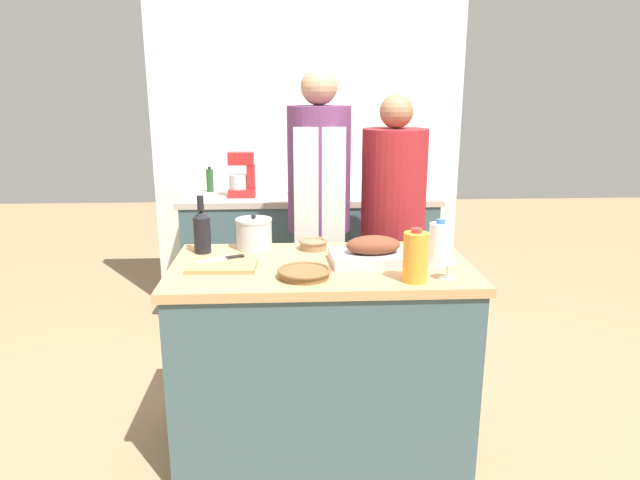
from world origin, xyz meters
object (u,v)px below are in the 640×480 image
Objects in this scene: wicker_basket at (304,273)px; person_cook_aproned at (319,208)px; person_cook_guest at (393,223)px; stand_mixer at (242,178)px; knife_chef at (222,259)px; stock_pot at (254,234)px; cutting_board at (222,266)px; wine_bottle_green at (202,230)px; condiment_bottle_short at (210,180)px; condiment_bottle_tall at (322,179)px; roasting_pan at (373,252)px; milk_jug at (440,244)px; mixing_bowl at (313,244)px; wine_glass_left at (448,256)px; condiment_bottle_extra at (294,183)px; juice_jug at (416,257)px.

person_cook_aproned is (0.11, 0.99, 0.06)m from wicker_basket.
stand_mixer is at bearing 120.67° from person_cook_guest.
knife_chef is at bearing 149.40° from wicker_basket.
cutting_board is at bearing -111.61° from stock_pot.
stock_pot is at bearing 13.70° from wine_bottle_green.
person_cook_aproned is (0.73, -0.84, -0.03)m from condiment_bottle_short.
wicker_basket is at bearing -95.46° from condiment_bottle_tall.
person_cook_aproned is (0.34, 0.54, 0.01)m from stock_pot.
knife_chef is 0.70× the size of stand_mixer.
stand_mixer is at bearing 97.18° from stock_pot.
condiment_bottle_tall is at bearing 90.02° from person_cook_guest.
roasting_pan is 0.29m from milk_jug.
milk_jug is at bearing -108.45° from person_cook_guest.
stock_pot is at bearing 174.18° from mixing_bowl.
wicker_basket is 0.58m from wine_glass_left.
condiment_bottle_extra reaches higher than stock_pot.
juice_jug is 1.22× the size of condiment_bottle_short.
stand_mixer is 0.36m from condiment_bottle_extra.
person_cook_guest reaches higher than stand_mixer.
person_cook_guest reaches higher than milk_jug.
condiment_bottle_extra is at bearing 78.11° from cutting_board.
person_cook_aproned reaches higher than condiment_bottle_extra.
person_cook_aproned is at bearing 114.08° from wine_glass_left.
mixing_bowl is at bearing -70.46° from stand_mixer.
wine_glass_left is 1.93m from stand_mixer.
juice_jug is 0.80× the size of wine_bottle_green.
roasting_pan is 2.13× the size of condiment_bottle_extra.
wine_glass_left is at bearing -15.46° from knife_chef.
condiment_bottle_tall is at bearing 71.68° from knife_chef.
wine_bottle_green is 1.15m from person_cook_guest.
wine_glass_left reaches higher than roasting_pan.
person_cook_aproned is at bearing 119.91° from milk_jug.
mixing_bowl is 0.52m from wine_bottle_green.
condiment_bottle_short is (-1.19, 1.88, 0.02)m from wine_glass_left.
roasting_pan is 0.67m from knife_chef.
stand_mixer is at bearing 85.95° from wine_bottle_green.
stand_mixer is (-0.97, 1.48, 0.07)m from milk_jug.
juice_jug is (0.13, -0.26, 0.06)m from roasting_pan.
juice_jug reaches higher than wine_glass_left.
wine_glass_left is 1.82m from condiment_bottle_extra.
stand_mixer is 0.81m from person_cook_aproned.
knife_chef is 0.91m from person_cook_aproned.
condiment_bottle_tall reaches higher than mixing_bowl.
stand_mixer reaches higher than juice_jug.
condiment_bottle_extra reaches higher than cutting_board.
wicker_basket is at bearing -71.33° from condiment_bottle_short.
wine_glass_left is 0.08× the size of person_cook_aproned.
milk_jug is at bearing -75.80° from condiment_bottle_tall.
person_cook_guest is at bearing 40.02° from knife_chef.
milk_jug is (0.82, -0.29, 0.02)m from stock_pot.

